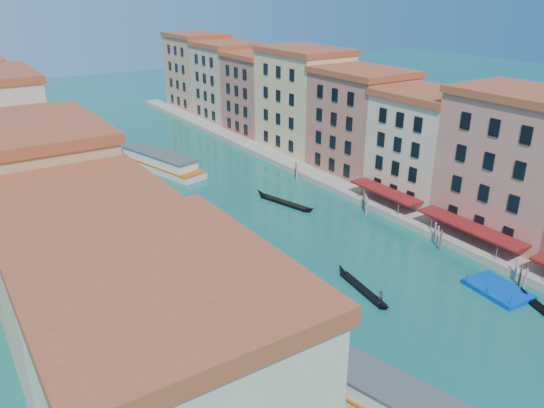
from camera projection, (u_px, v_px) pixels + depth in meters
The scene contains 12 objects.
left_bank_palazzos at pixel (6, 159), 73.74m from camera, with size 12.80×128.40×21.00m.
right_bank_palazzos at pixel (321, 110), 102.41m from camera, with size 12.80×128.40×21.00m.
quay at pixel (287, 163), 101.87m from camera, with size 4.00×140.00×1.00m, color #AB9F8A.
restaurant_awnings at pixel (473, 228), 68.58m from camera, with size 3.20×44.55×3.12m.
mooring_poles_right at pixel (421, 230), 72.14m from camera, with size 1.44×54.24×3.20m.
vaporetto_near at pixel (370, 390), 43.59m from camera, with size 9.15×19.63×2.85m.
vaporetto_far at pixel (160, 162), 99.62m from camera, with size 9.95×22.05×3.20m.
gondola_fore at pixel (363, 288), 60.00m from camera, with size 2.27×10.50×2.10m.
gondola_far at pixel (283, 202), 84.06m from camera, with size 4.18×12.14×1.75m.
motorboat_mid at pixel (255, 256), 66.84m from camera, with size 5.05×7.01×1.41m.
motorboat_far at pixel (165, 157), 104.90m from camera, with size 3.41×7.56×1.51m.
blue_dock at pixel (498, 289), 59.90m from camera, with size 5.06×7.10×0.56m.
Camera 1 is at (-33.81, -14.61, 32.07)m, focal length 35.00 mm.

